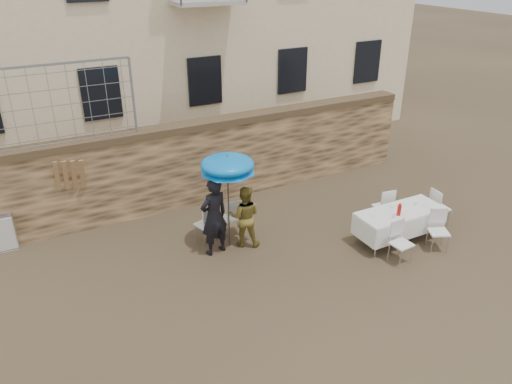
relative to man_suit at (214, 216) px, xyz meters
name	(u,v)px	position (x,y,z in m)	size (l,w,h in m)	color
ground	(290,305)	(0.53, -2.41, -0.92)	(80.00, 80.00, 0.00)	brown
stone_wall	(194,164)	(0.53, 2.59, 0.18)	(13.00, 0.50, 2.20)	olive
chain_link_fence	(62,105)	(-2.47, 2.59, 2.18)	(3.20, 0.06, 1.80)	gray
man_suit	(214,216)	(0.00, 0.00, 0.00)	(0.67, 0.44, 1.84)	black
woman_dress	(245,216)	(0.75, 0.00, -0.19)	(0.71, 0.56, 1.47)	#A68C32
umbrella	(227,167)	(0.40, 0.10, 1.06)	(1.23, 1.23, 2.10)	#3F3F44
couple_chair_left	(205,223)	(0.00, 0.55, -0.44)	(0.48, 0.48, 0.96)	white
couple_chair_right	(233,216)	(0.70, 0.55, -0.44)	(0.48, 0.48, 0.96)	white
banquet_table	(400,212)	(4.04, -1.48, -0.19)	(2.10, 0.85, 0.78)	white
soda_bottle	(399,210)	(3.84, -1.63, -0.02)	(0.09, 0.09, 0.26)	red
table_chair_front_left	(402,243)	(3.44, -2.23, -0.44)	(0.48, 0.48, 0.96)	white
table_chair_front_right	(439,231)	(4.54, -2.23, -0.44)	(0.48, 0.48, 0.96)	white
table_chair_back	(383,206)	(4.24, -0.68, -0.44)	(0.48, 0.48, 0.96)	white
table_chair_side	(440,207)	(5.44, -1.38, -0.44)	(0.48, 0.48, 0.96)	white
chair_stack_right	(5,231)	(-4.16, 2.34, -0.46)	(0.46, 0.32, 0.92)	white
wood_planks	(74,194)	(-2.56, 2.41, 0.08)	(0.70, 0.20, 2.00)	#A37749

